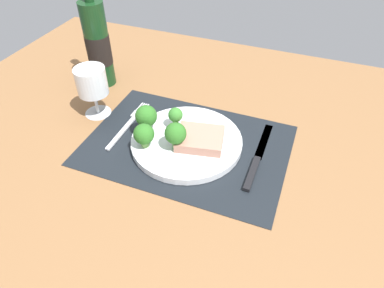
# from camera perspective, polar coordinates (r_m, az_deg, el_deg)

# --- Properties ---
(ground_plane) EXTENTS (1.40, 1.10, 0.03)m
(ground_plane) POSITION_cam_1_polar(r_m,az_deg,el_deg) (0.80, -0.87, -1.00)
(ground_plane) COLOR brown
(placemat) EXTENTS (0.46, 0.32, 0.00)m
(placemat) POSITION_cam_1_polar(r_m,az_deg,el_deg) (0.79, -0.88, -0.12)
(placemat) COLOR black
(placemat) RESTS_ON ground_plane
(plate) EXTENTS (0.25, 0.25, 0.02)m
(plate) POSITION_cam_1_polar(r_m,az_deg,el_deg) (0.79, -0.89, 0.40)
(plate) COLOR silver
(plate) RESTS_ON placemat
(steak) EXTENTS (0.12, 0.11, 0.02)m
(steak) POSITION_cam_1_polar(r_m,az_deg,el_deg) (0.77, 1.38, 0.96)
(steak) COLOR tan
(steak) RESTS_ON plate
(broccoli_front_edge) EXTENTS (0.05, 0.05, 0.06)m
(broccoli_front_edge) POSITION_cam_1_polar(r_m,az_deg,el_deg) (0.75, -7.97, 1.59)
(broccoli_front_edge) COLOR #6B994C
(broccoli_front_edge) RESTS_ON plate
(broccoli_center) EXTENTS (0.03, 0.03, 0.05)m
(broccoli_center) POSITION_cam_1_polar(r_m,az_deg,el_deg) (0.80, -2.75, 4.73)
(broccoli_center) COLOR #5B8942
(broccoli_center) RESTS_ON plate
(broccoli_back_left) EXTENTS (0.05, 0.05, 0.06)m
(broccoli_back_left) POSITION_cam_1_polar(r_m,az_deg,el_deg) (0.79, -7.54, 4.59)
(broccoli_back_left) COLOR #6B994C
(broccoli_back_left) RESTS_ON plate
(broccoli_near_steak) EXTENTS (0.05, 0.05, 0.07)m
(broccoli_near_steak) POSITION_cam_1_polar(r_m,az_deg,el_deg) (0.73, -2.74, 1.69)
(broccoli_near_steak) COLOR #6B994C
(broccoli_near_steak) RESTS_ON plate
(fork) EXTENTS (0.02, 0.19, 0.01)m
(fork) POSITION_cam_1_polar(r_m,az_deg,el_deg) (0.86, -10.45, 3.23)
(fork) COLOR silver
(fork) RESTS_ON placemat
(knife) EXTENTS (0.02, 0.23, 0.01)m
(knife) POSITION_cam_1_polar(r_m,az_deg,el_deg) (0.76, 10.69, -2.56)
(knife) COLOR black
(knife) RESTS_ON placemat
(wine_bottle) EXTENTS (0.07, 0.07, 0.32)m
(wine_bottle) POSITION_cam_1_polar(r_m,az_deg,el_deg) (0.99, -15.32, 15.65)
(wine_bottle) COLOR #143819
(wine_bottle) RESTS_ON ground_plane
(wine_glass) EXTENTS (0.07, 0.07, 0.13)m
(wine_glass) POSITION_cam_1_polar(r_m,az_deg,el_deg) (0.88, -16.22, 9.49)
(wine_glass) COLOR silver
(wine_glass) RESTS_ON ground_plane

